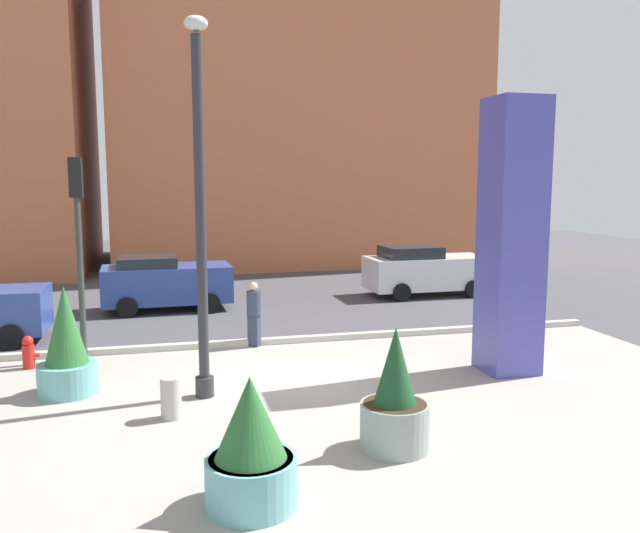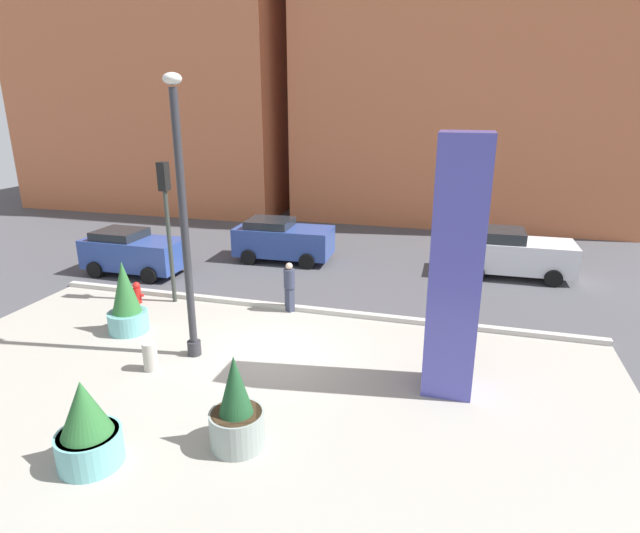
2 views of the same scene
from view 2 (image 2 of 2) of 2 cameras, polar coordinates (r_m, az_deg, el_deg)
The scene contains 16 objects.
ground_plane at distance 17.55m, azimuth -0.89°, elevation -3.91°, with size 60.00×60.00×0.00m, color #47474C.
plaza_pavement at distance 12.51m, azimuth -8.96°, elevation -13.68°, with size 18.00×10.00×0.02m, color #9E998E.
curb_strip at distance 16.74m, azimuth -1.75°, elevation -4.73°, with size 18.00×0.24×0.16m, color #B7B2A8.
lamp_post at distance 13.24m, azimuth -14.76°, elevation 4.06°, with size 0.44×0.44×7.13m.
art_pillar_blue at distance 11.74m, azimuth 14.81°, elevation -0.33°, with size 1.11×1.11×5.91m, color #4C4CAD.
potted_plant_mid_plaza at distance 16.04m, azimuth -20.66°, elevation -3.76°, with size 1.15×1.15×2.17m.
potted_plant_near_right at distance 10.80m, azimuth -24.39°, elevation -16.00°, with size 1.19×1.19×1.74m.
potted_plant_near_left at distance 10.49m, azimuth -9.24°, elevation -15.64°, with size 1.08×1.08×1.96m.
fire_hydrant at distance 18.35m, azimuth -19.58°, elevation -2.77°, with size 0.36×0.26×0.75m.
concrete_bollard at distance 13.82m, azimuth -18.27°, elevation -9.44°, with size 0.36×0.36×0.75m, color #B2ADA3.
traffic_light_far_side at distance 17.38m, azimuth -16.60°, elevation 5.96°, with size 0.28×0.42×4.69m.
car_curb_west at distance 21.93m, azimuth -4.16°, elevation 2.99°, with size 4.10×2.19×1.76m.
car_far_lane at distance 21.24m, azimuth 20.40°, elevation 1.43°, with size 4.43×2.16×1.82m.
car_passing_lane at distance 21.45m, azimuth -19.97°, elevation 1.55°, with size 3.90×2.04×1.72m.
pedestrian_crossing at distance 16.48m, azimuth -3.40°, elevation -2.02°, with size 0.50×0.50×1.65m.
office_block_flanking at distance 37.05m, azimuth -16.51°, elevation 23.91°, with size 16.68×10.72×21.75m, color #C66B42.
Camera 2 is at (4.67, -11.63, 6.48)m, focal length 28.92 mm.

